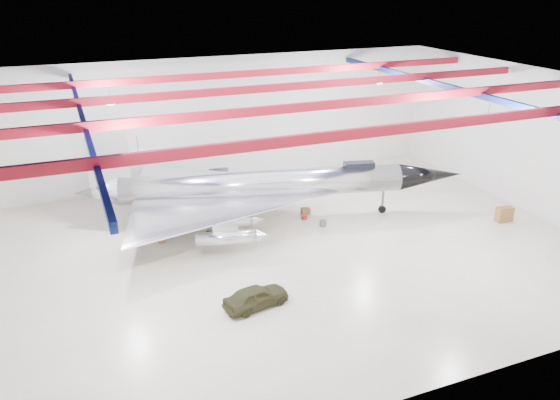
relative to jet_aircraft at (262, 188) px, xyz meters
name	(u,v)px	position (x,y,z in m)	size (l,w,h in m)	color
floor	(289,249)	(-0.07, -5.21, -2.60)	(40.00, 40.00, 0.00)	#BEB497
wall_back	(223,120)	(-0.07, 9.79, 2.90)	(40.00, 40.00, 0.00)	silver
wall_right	(529,140)	(19.93, -5.21, 2.90)	(30.00, 30.00, 0.00)	silver
ceiling	(290,87)	(-0.07, -5.21, 8.40)	(40.00, 40.00, 0.00)	#0A0F38
ceiling_structure	(290,98)	(-0.07, -5.21, 7.72)	(39.50, 29.50, 1.08)	maroon
jet_aircraft	(262,188)	(0.00, 0.00, 0.00)	(28.72, 20.09, 7.94)	silver
jeep	(256,297)	(-4.47, -10.95, -1.97)	(1.51, 3.75, 1.28)	#313118
desk	(504,214)	(16.77, -7.10, -2.04)	(1.24, 0.62, 1.14)	brown
crate_ply	(162,240)	(-7.83, -0.96, -2.42)	(0.52, 0.42, 0.36)	olive
toolbox_red	(242,203)	(-0.60, 3.33, -2.44)	(0.47, 0.37, 0.33)	#A32210
engine_drum	(323,223)	(3.72, -2.76, -2.38)	(0.50, 0.50, 0.45)	#59595B
parts_bin	(306,211)	(3.48, -0.19, -2.37)	(0.66, 0.53, 0.46)	olive
crate_small	(140,220)	(-8.71, 3.25, -2.47)	(0.38, 0.30, 0.27)	#59595B
tool_chest	(304,217)	(2.98, -1.08, -2.42)	(0.41, 0.41, 0.37)	#A32210
oil_barrel	(250,219)	(-1.03, -0.02, -2.40)	(0.59, 0.47, 0.41)	olive
spares_box	(235,193)	(-0.42, 5.63, -2.41)	(0.43, 0.43, 0.39)	#59595B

